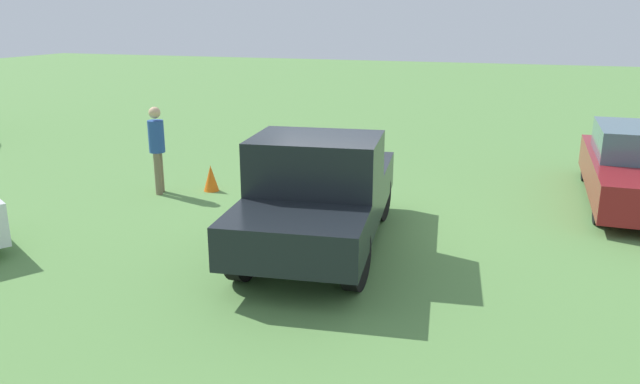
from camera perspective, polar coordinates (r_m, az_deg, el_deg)
The scene contains 5 objects.
ground_plane at distance 10.45m, azimuth 0.93°, elevation -3.92°, with size 80.00×80.00×0.00m, color #5B8C47.
pickup_truck at distance 9.53m, azimuth -0.14°, elevation 0.16°, with size 4.87×2.47×1.84m.
sedan_near at distance 13.51m, azimuth 27.52°, elevation 1.98°, with size 4.74×1.82×1.50m.
person_bystander at distance 13.01m, azimuth -14.93°, elevation 4.27°, with size 0.41×0.41×1.80m.
traffic_cone at distance 13.11m, azimuth -10.10°, elevation 1.28°, with size 0.32×0.32×0.55m, color orange.
Camera 1 is at (9.35, 3.00, 3.59)m, focal length 34.42 mm.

